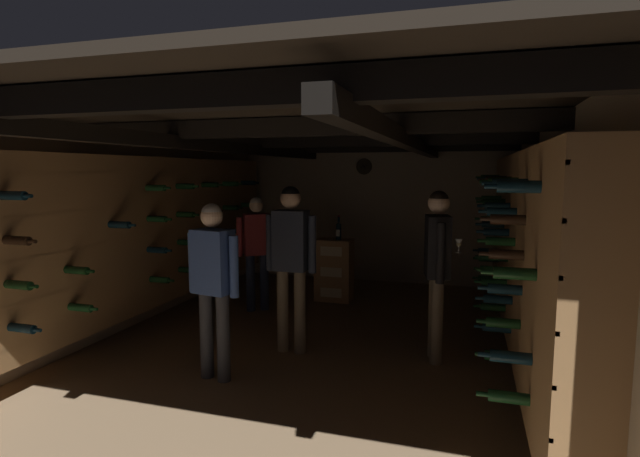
% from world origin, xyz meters
% --- Properties ---
extents(ground_plane, '(8.40, 8.40, 0.00)m').
position_xyz_m(ground_plane, '(0.00, 0.00, 0.00)').
color(ground_plane, '#8C7051').
extents(room_shell, '(4.72, 6.52, 2.41)m').
position_xyz_m(room_shell, '(0.00, 0.27, 1.41)').
color(room_shell, tan).
rests_on(room_shell, ground_plane).
extents(wine_crate_stack, '(0.52, 0.35, 0.90)m').
position_xyz_m(wine_crate_stack, '(-0.25, 1.76, 0.45)').
color(wine_crate_stack, '#A37547').
rests_on(wine_crate_stack, ground_plane).
extents(display_bottle, '(0.08, 0.08, 0.35)m').
position_xyz_m(display_bottle, '(-0.19, 1.76, 1.04)').
color(display_bottle, '#0F2838').
rests_on(display_bottle, wine_crate_stack).
extents(person_host_center, '(0.54, 0.22, 1.73)m').
position_xyz_m(person_host_center, '(-0.14, -0.34, 1.06)').
color(person_host_center, brown).
rests_on(person_host_center, ground_plane).
extents(person_guest_far_left, '(0.46, 0.44, 1.54)m').
position_xyz_m(person_guest_far_left, '(-1.11, 0.96, 0.92)').
color(person_guest_far_left, '#232D4C').
rests_on(person_guest_far_left, ground_plane).
extents(person_guest_near_left, '(0.53, 0.27, 1.60)m').
position_xyz_m(person_guest_near_left, '(-0.56, -1.17, 0.96)').
color(person_guest_near_left, '#2D2D33').
rests_on(person_guest_near_left, ground_plane).
extents(person_guest_mid_right, '(0.37, 0.53, 1.70)m').
position_xyz_m(person_guest_mid_right, '(1.31, -0.13, 1.03)').
color(person_guest_mid_right, brown).
rests_on(person_guest_mid_right, ground_plane).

